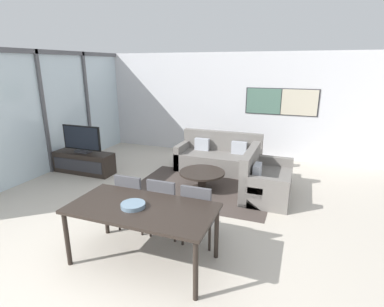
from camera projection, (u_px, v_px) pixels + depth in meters
ground_plane at (94, 295)px, 3.35m from camera, size 24.00×24.00×0.00m
wall_back at (229, 105)px, 8.30m from camera, size 8.18×0.09×2.80m
window_wall_left at (42, 108)px, 6.80m from camera, size 0.07×5.97×2.80m
area_rug at (202, 188)px, 6.23m from camera, size 2.82×2.02×0.01m
tv_console at (84, 162)px, 7.09m from camera, size 1.46×0.48×0.50m
television at (82, 139)px, 6.93m from camera, size 1.01×0.20×0.64m
sofa_main at (219, 158)px, 7.30m from camera, size 1.98×0.86×0.90m
sofa_side at (263, 181)px, 5.87m from camera, size 0.86×1.47×0.90m
coffee_table at (202, 176)px, 6.15m from camera, size 0.93×0.93×0.37m
dining_table at (142, 212)px, 3.74m from camera, size 1.85×0.92×0.78m
dining_chair_left at (133, 199)px, 4.57m from camera, size 0.46×0.46×0.92m
dining_chair_centre at (165, 204)px, 4.39m from camera, size 0.46×0.46×0.92m
dining_chair_right at (199, 211)px, 4.19m from camera, size 0.46×0.46×0.92m
fruit_bowl at (133, 205)px, 3.70m from camera, size 0.30×0.30×0.05m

